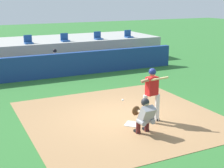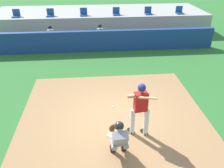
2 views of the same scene
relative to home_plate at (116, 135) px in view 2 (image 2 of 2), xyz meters
name	(u,v)px [view 2 (image 2 of 2)]	position (x,y,z in m)	size (l,w,h in m)	color
ground_plane	(114,119)	(0.00, 0.80, -0.02)	(80.00, 80.00, 0.00)	#2D6B2D
dirt_infield	(114,119)	(0.00, 0.80, -0.02)	(6.40, 6.40, 0.01)	#9E754C
home_plate	(116,135)	(0.00, 0.00, 0.00)	(0.44, 0.44, 0.02)	white
batter_at_plate	(140,107)	(0.69, 0.00, 1.01)	(0.76, 0.68, 1.80)	silver
catcher_crouched	(119,137)	(-0.02, -0.76, 0.58)	(0.50, 1.72, 1.13)	gray
dugout_wall	(103,41)	(0.00, 7.30, 0.58)	(13.00, 0.30, 1.20)	navy
dugout_bench	(102,41)	(0.00, 8.30, 0.20)	(11.80, 0.44, 0.45)	olive
dugout_player_0	(51,37)	(-3.06, 8.14, 0.65)	(0.49, 0.70, 1.30)	#939399
dugout_player_1	(100,35)	(-0.11, 8.14, 0.65)	(0.49, 0.70, 1.30)	#939399
stands_platform	(99,20)	(0.00, 11.70, 0.68)	(15.00, 4.40, 1.40)	#9E9E99
stadium_seat_0	(16,15)	(-5.42, 10.18, 1.51)	(0.46, 0.46, 0.48)	#1E478C
stadium_seat_1	(50,14)	(-3.25, 10.18, 1.51)	(0.46, 0.46, 0.48)	#1E478C
stadium_seat_2	(84,13)	(-1.08, 10.18, 1.51)	(0.46, 0.46, 0.48)	#1E478C
stadium_seat_3	(116,13)	(1.08, 10.18, 1.51)	(0.46, 0.46, 0.48)	#1E478C
stadium_seat_4	(148,12)	(3.25, 10.18, 1.51)	(0.46, 0.46, 0.48)	#1E478C
stadium_seat_5	(179,12)	(5.42, 10.18, 1.51)	(0.46, 0.46, 0.48)	#1E478C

